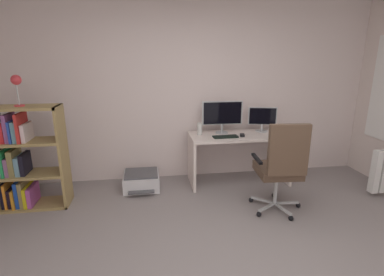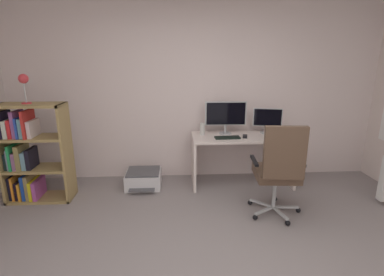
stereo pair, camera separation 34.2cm
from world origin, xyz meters
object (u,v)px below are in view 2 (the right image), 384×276
desktop_speaker (202,129)px  office_chair (279,168)px  keyboard (227,138)px  bookshelf (29,155)px  printer (144,179)px  computer_mouse (245,136)px  monitor_main (226,115)px  monitor_secondary (267,119)px  desk (242,149)px  desk_lamp (24,82)px

desktop_speaker → office_chair: bearing=-53.5°
keyboard → office_chair: size_ratio=0.30×
bookshelf → printer: size_ratio=2.38×
keyboard → computer_mouse: computer_mouse is taller
keyboard → printer: keyboard is taller
monitor_main → desktop_speaker: (-0.34, -0.05, -0.19)m
desktop_speaker → bookshelf: bookshelf is taller
monitor_secondary → desktop_speaker: (-0.94, -0.05, -0.13)m
monitor_secondary → desk: bearing=-161.8°
desk_lamp → desktop_speaker: bearing=10.8°
monitor_main → monitor_secondary: bearing=0.0°
computer_mouse → bookshelf: (-2.79, -0.23, -0.14)m
desk → office_chair: 0.98m
computer_mouse → desk_lamp: 2.84m
desk_lamp → monitor_main: bearing=10.4°
desk → desk_lamp: desk_lamp is taller
desk → desktop_speaker: (-0.57, 0.08, 0.28)m
monitor_main → desk_lamp: 2.58m
monitor_main → monitor_secondary: 0.61m
desk → computer_mouse: computer_mouse is taller
keyboard → desk_lamp: 2.60m
desktop_speaker → desk: bearing=-7.6°
bookshelf → desk: bearing=6.8°
monitor_main → office_chair: size_ratio=0.53×
desktop_speaker → office_chair: (0.76, -1.03, -0.20)m
monitor_secondary → printer: 1.97m
monitor_secondary → desk_lamp: (-3.09, -0.46, 0.57)m
monitor_secondary → desktop_speaker: 0.95m
monitor_main → monitor_secondary: monitor_main is taller
monitor_secondary → desk_lamp: bearing=-171.6°
desk → office_chair: bearing=-78.4°
monitor_main → desktop_speaker: bearing=-172.0°
keyboard → bookshelf: bookshelf is taller
keyboard → office_chair: (0.44, -0.83, -0.13)m
desktop_speaker → bookshelf: bearing=-169.6°
bookshelf → desk_lamp: size_ratio=3.56×
desk → printer: (-1.41, -0.03, -0.42)m
desk_lamp → printer: size_ratio=0.67×
bookshelf → computer_mouse: bearing=4.7°
keyboard → desktop_speaker: size_ratio=2.00×
desktop_speaker → monitor_secondary: bearing=2.9°
keyboard → computer_mouse: 0.25m
computer_mouse → desktop_speaker: desktop_speaker is taller
office_chair → bookshelf: 3.05m
office_chair → printer: 1.92m
computer_mouse → keyboard: bearing=-161.0°
desk → monitor_secondary: monitor_secondary is taller
computer_mouse → printer: size_ratio=0.19×
office_chair → desktop_speaker: bearing=126.5°
monitor_secondary → keyboard: (-0.62, -0.25, -0.20)m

